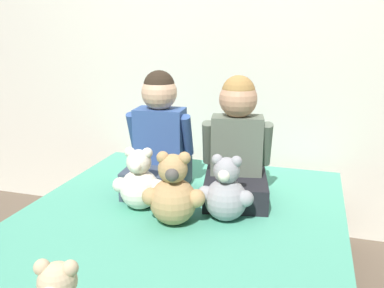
{
  "coord_description": "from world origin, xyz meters",
  "views": [
    {
      "loc": [
        0.54,
        -1.4,
        1.26
      ],
      "look_at": [
        0.0,
        0.39,
        0.73
      ],
      "focal_mm": 38.0,
      "sensor_mm": 36.0,
      "label": 1
    }
  ],
  "objects_px": {
    "bed": "(166,282)",
    "teddy_bear_held_by_left_child": "(140,183)",
    "teddy_bear_between_children": "(174,194)",
    "child_on_left": "(159,140)",
    "child_on_right": "(237,147)",
    "teddy_bear_held_by_right_child": "(226,193)"
  },
  "relations": [
    {
      "from": "teddy_bear_held_by_left_child",
      "to": "teddy_bear_held_by_right_child",
      "type": "relative_size",
      "value": 1.0
    },
    {
      "from": "child_on_right",
      "to": "teddy_bear_between_children",
      "type": "bearing_deg",
      "value": -129.01
    },
    {
      "from": "bed",
      "to": "teddy_bear_held_by_left_child",
      "type": "xyz_separation_m",
      "value": [
        -0.2,
        0.21,
        0.35
      ]
    },
    {
      "from": "child_on_left",
      "to": "teddy_bear_held_by_right_child",
      "type": "distance_m",
      "value": 0.51
    },
    {
      "from": "child_on_right",
      "to": "teddy_bear_held_by_left_child",
      "type": "distance_m",
      "value": 0.5
    },
    {
      "from": "bed",
      "to": "teddy_bear_held_by_left_child",
      "type": "distance_m",
      "value": 0.45
    },
    {
      "from": "bed",
      "to": "teddy_bear_between_children",
      "type": "height_order",
      "value": "teddy_bear_between_children"
    },
    {
      "from": "bed",
      "to": "child_on_left",
      "type": "bearing_deg",
      "value": 113.19
    },
    {
      "from": "teddy_bear_between_children",
      "to": "bed",
      "type": "bearing_deg",
      "value": -103.91
    },
    {
      "from": "child_on_right",
      "to": "teddy_bear_held_by_left_child",
      "type": "bearing_deg",
      "value": -157.34
    },
    {
      "from": "teddy_bear_held_by_left_child",
      "to": "teddy_bear_between_children",
      "type": "xyz_separation_m",
      "value": [
        0.2,
        -0.1,
        0.01
      ]
    },
    {
      "from": "child_on_left",
      "to": "teddy_bear_between_children",
      "type": "relative_size",
      "value": 1.9
    },
    {
      "from": "bed",
      "to": "child_on_right",
      "type": "relative_size",
      "value": 3.31
    },
    {
      "from": "child_on_left",
      "to": "teddy_bear_held_by_left_child",
      "type": "xyz_separation_m",
      "value": [
        0.0,
        -0.26,
        -0.14
      ]
    },
    {
      "from": "child_on_right",
      "to": "teddy_bear_between_children",
      "type": "relative_size",
      "value": 1.86
    },
    {
      "from": "teddy_bear_held_by_left_child",
      "to": "teddy_bear_held_by_right_child",
      "type": "distance_m",
      "value": 0.41
    },
    {
      "from": "child_on_left",
      "to": "teddy_bear_held_by_left_child",
      "type": "height_order",
      "value": "child_on_left"
    },
    {
      "from": "bed",
      "to": "teddy_bear_held_by_right_child",
      "type": "height_order",
      "value": "teddy_bear_held_by_right_child"
    },
    {
      "from": "child_on_left",
      "to": "teddy_bear_between_children",
      "type": "distance_m",
      "value": 0.44
    },
    {
      "from": "teddy_bear_held_by_right_child",
      "to": "teddy_bear_between_children",
      "type": "height_order",
      "value": "teddy_bear_between_children"
    },
    {
      "from": "child_on_left",
      "to": "child_on_right",
      "type": "bearing_deg",
      "value": -3.76
    },
    {
      "from": "child_on_left",
      "to": "child_on_right",
      "type": "distance_m",
      "value": 0.4
    }
  ]
}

